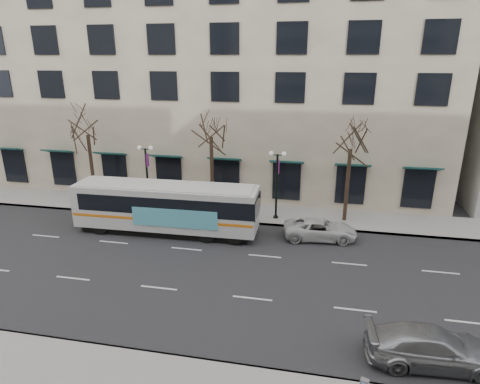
% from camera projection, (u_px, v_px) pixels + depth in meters
% --- Properties ---
extents(ground, '(160.00, 160.00, 0.00)m').
position_uv_depth(ground, '(174.00, 267.00, 23.20)').
color(ground, black).
rests_on(ground, ground).
extents(sidewalk_far, '(80.00, 4.00, 0.15)m').
position_uv_depth(sidewalk_far, '(277.00, 215.00, 30.63)').
color(sidewalk_far, gray).
rests_on(sidewalk_far, ground).
extents(building_hotel, '(40.00, 20.00, 24.00)m').
position_uv_depth(building_hotel, '(222.00, 52.00, 39.27)').
color(building_hotel, tan).
rests_on(building_hotel, ground).
extents(tree_far_left, '(3.60, 3.60, 8.34)m').
position_uv_depth(tree_far_left, '(86.00, 123.00, 31.08)').
color(tree_far_left, black).
rests_on(tree_far_left, ground).
extents(tree_far_mid, '(3.60, 3.60, 8.55)m').
position_uv_depth(tree_far_mid, '(211.00, 124.00, 29.18)').
color(tree_far_mid, black).
rests_on(tree_far_mid, ground).
extents(tree_far_right, '(3.60, 3.60, 8.06)m').
position_uv_depth(tree_far_right, '(352.00, 135.00, 27.50)').
color(tree_far_right, black).
rests_on(tree_far_right, ground).
extents(lamp_post_left, '(1.22, 0.45, 5.21)m').
position_uv_depth(lamp_post_left, '(147.00, 175.00, 30.80)').
color(lamp_post_left, black).
rests_on(lamp_post_left, ground).
extents(lamp_post_right, '(1.22, 0.45, 5.21)m').
position_uv_depth(lamp_post_right, '(277.00, 182.00, 28.97)').
color(lamp_post_right, black).
rests_on(lamp_post_right, ground).
extents(city_bus, '(12.61, 2.97, 3.41)m').
position_uv_depth(city_bus, '(167.00, 207.00, 27.28)').
color(city_bus, silver).
rests_on(city_bus, ground).
extents(silver_car, '(5.21, 2.41, 1.47)m').
position_uv_depth(silver_car, '(432.00, 347.00, 15.68)').
color(silver_car, '#96989C').
rests_on(silver_car, ground).
extents(white_pickup, '(4.99, 2.68, 1.33)m').
position_uv_depth(white_pickup, '(320.00, 229.00, 26.62)').
color(white_pickup, silver).
rests_on(white_pickup, ground).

